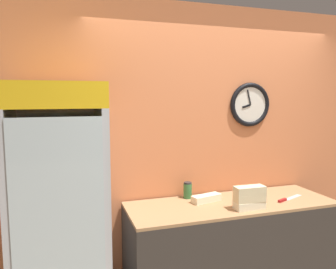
% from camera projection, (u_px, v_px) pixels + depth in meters
% --- Properties ---
extents(wall_back, '(5.20, 0.10, 2.70)m').
position_uv_depth(wall_back, '(215.00, 146.00, 3.24)').
color(wall_back, '#D17547').
rests_on(wall_back, ground_plane).
extents(prep_counter, '(1.89, 0.64, 0.89)m').
position_uv_depth(prep_counter, '(231.00, 250.00, 3.00)').
color(prep_counter, '#332D28').
rests_on(prep_counter, ground_plane).
extents(beverage_cooler, '(0.69, 0.67, 1.94)m').
position_uv_depth(beverage_cooler, '(59.00, 199.00, 2.51)').
color(beverage_cooler, '#B2B7BC').
rests_on(beverage_cooler, ground_plane).
extents(sandwich_stack_bottom, '(0.26, 0.11, 0.07)m').
position_uv_depth(sandwich_stack_bottom, '(249.00, 205.00, 2.78)').
color(sandwich_stack_bottom, beige).
rests_on(sandwich_stack_bottom, prep_counter).
extents(sandwich_stack_middle, '(0.26, 0.11, 0.07)m').
position_uv_depth(sandwich_stack_middle, '(249.00, 198.00, 2.77)').
color(sandwich_stack_middle, beige).
rests_on(sandwich_stack_middle, sandwich_stack_bottom).
extents(sandwich_stack_top, '(0.26, 0.11, 0.07)m').
position_uv_depth(sandwich_stack_top, '(250.00, 190.00, 2.76)').
color(sandwich_stack_top, beige).
rests_on(sandwich_stack_top, sandwich_stack_middle).
extents(sandwich_flat_left, '(0.30, 0.16, 0.06)m').
position_uv_depth(sandwich_flat_left, '(206.00, 198.00, 2.97)').
color(sandwich_flat_left, beige).
rests_on(sandwich_flat_left, prep_counter).
extents(chefs_knife, '(0.35, 0.17, 0.02)m').
position_uv_depth(chefs_knife, '(287.00, 199.00, 3.02)').
color(chefs_knife, silver).
rests_on(chefs_knife, prep_counter).
extents(condiment_jar, '(0.08, 0.08, 0.15)m').
position_uv_depth(condiment_jar, '(188.00, 190.00, 3.07)').
color(condiment_jar, '#336B38').
rests_on(condiment_jar, prep_counter).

